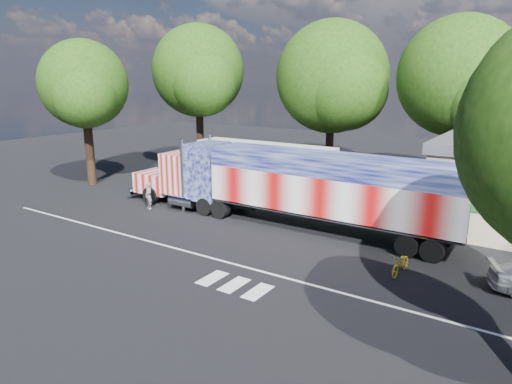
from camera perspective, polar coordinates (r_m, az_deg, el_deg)
The scene contains 10 objects.
ground at distance 25.65m, azimuth -3.69°, elevation -5.49°, with size 100.00×100.00×0.00m, color black.
lane_markings at distance 21.90m, azimuth -6.05°, elevation -9.05°, with size 30.00×2.67×0.01m.
semi_truck at distance 26.98m, azimuth 3.89°, elevation 0.97°, with size 22.56×3.56×4.81m.
coach_bus at distance 36.95m, azimuth 1.00°, elevation 3.50°, with size 11.89×2.77×3.46m.
woman at distance 31.37m, azimuth -13.27°, elevation -0.46°, with size 0.66×0.43×1.81m, color slate.
bicycle at distance 21.67m, azimuth 17.65°, elevation -8.51°, with size 0.67×1.91×1.01m, color gold.
tree_ne_a at distance 36.80m, azimuth 24.22°, elevation 12.94°, with size 9.12×8.69×13.02m.
tree_n_mid at distance 41.46m, azimuth 9.67°, elevation 13.90°, with size 10.25×9.76×13.52m.
tree_w_a at distance 39.23m, azimuth -20.67°, elevation 12.44°, with size 7.23×6.89×11.56m.
tree_nw_a at distance 44.67m, azimuth -7.13°, elevation 14.72°, with size 9.05×8.62×13.53m.
Camera 1 is at (14.59, -19.27, 8.58)m, focal length 32.00 mm.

